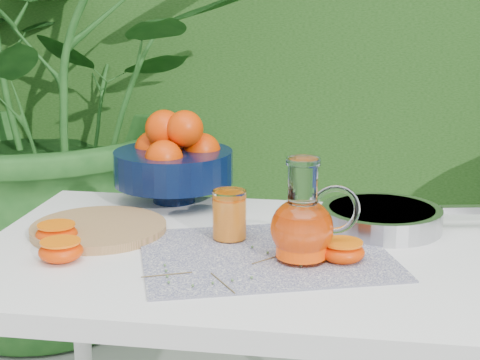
% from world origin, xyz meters
% --- Properties ---
extents(hedge_backdrop, '(8.00, 1.65, 2.50)m').
position_xyz_m(hedge_backdrop, '(0.06, 2.06, 1.19)').
color(hedge_backdrop, '#194213').
rests_on(hedge_backdrop, ground).
extents(potted_plant_left, '(2.28, 2.28, 1.77)m').
position_xyz_m(potted_plant_left, '(-1.00, 1.30, 0.89)').
color(potted_plant_left, '#1D501B').
rests_on(potted_plant_left, ground).
extents(white_table, '(1.00, 0.70, 0.75)m').
position_xyz_m(white_table, '(-0.11, 0.06, 0.67)').
color(white_table, white).
rests_on(white_table, ground).
extents(placemat, '(0.55, 0.48, 0.00)m').
position_xyz_m(placemat, '(-0.05, 0.02, 0.75)').
color(placemat, '#0C0D44').
rests_on(placemat, white_table).
extents(cutting_board, '(0.36, 0.36, 0.02)m').
position_xyz_m(cutting_board, '(-0.40, 0.10, 0.76)').
color(cutting_board, '#B07D4F').
rests_on(cutting_board, white_table).
extents(fruit_bowl, '(0.29, 0.29, 0.22)m').
position_xyz_m(fruit_bowl, '(-0.31, 0.36, 0.85)').
color(fruit_bowl, black).
rests_on(fruit_bowl, white_table).
extents(juice_pitcher, '(0.17, 0.13, 0.19)m').
position_xyz_m(juice_pitcher, '(0.02, 0.00, 0.82)').
color(juice_pitcher, white).
rests_on(juice_pitcher, white_table).
extents(juice_tumbler, '(0.07, 0.07, 0.10)m').
position_xyz_m(juice_tumbler, '(-0.13, 0.10, 0.80)').
color(juice_tumbler, white).
rests_on(juice_tumbler, white_table).
extents(saute_pan, '(0.45, 0.29, 0.05)m').
position_xyz_m(saute_pan, '(0.17, 0.22, 0.78)').
color(saute_pan, '#AFAFB3').
rests_on(saute_pan, white_table).
extents(orange_halves, '(0.66, 0.19, 0.04)m').
position_xyz_m(orange_halves, '(-0.26, -0.01, 0.77)').
color(orange_halves, '#FE2E02').
rests_on(orange_halves, white_table).
extents(thyme_sprigs, '(0.27, 0.22, 0.01)m').
position_xyz_m(thyme_sprigs, '(-0.11, -0.08, 0.76)').
color(thyme_sprigs, brown).
rests_on(thyme_sprigs, white_table).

